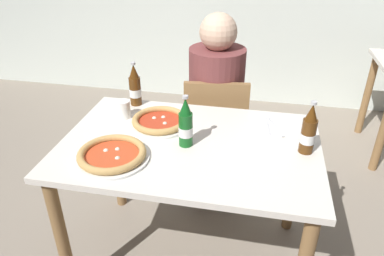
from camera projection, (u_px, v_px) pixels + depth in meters
name	position (u px, v px, depth m)	size (l,w,h in m)	color
ground_plane	(190.00, 255.00, 2.07)	(8.00, 8.00, 0.00)	gray
dining_table_main	(190.00, 163.00, 1.76)	(1.20, 0.80, 0.75)	silver
chair_behind_table	(215.00, 130.00, 2.35)	(0.45, 0.45, 0.85)	olive
diner_seated	(216.00, 112.00, 2.34)	(0.34, 0.34, 1.21)	#2D3342
pizza_margherita_near	(112.00, 155.00, 1.57)	(0.32, 0.32, 0.04)	white
pizza_marinara_far	(160.00, 121.00, 1.84)	(0.30, 0.30, 0.04)	white
beer_bottle_left	(186.00, 125.00, 1.63)	(0.07, 0.07, 0.25)	#14591E
beer_bottle_center	(309.00, 131.00, 1.58)	(0.07, 0.07, 0.25)	#512D0F
beer_bottle_right	(135.00, 87.00, 2.01)	(0.07, 0.07, 0.25)	#512D0F
napkin_with_cutlery	(272.00, 127.00, 1.82)	(0.21, 0.21, 0.01)	white
paper_cup	(123.00, 109.00, 1.89)	(0.07, 0.07, 0.10)	white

